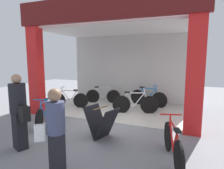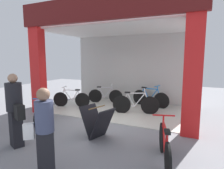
# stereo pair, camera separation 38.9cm
# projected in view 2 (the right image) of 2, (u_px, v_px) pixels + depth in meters

# --- Properties ---
(ground_plane) EXTENTS (19.90, 19.90, 0.00)m
(ground_plane) POSITION_uv_depth(u_px,v_px,m) (102.00, 122.00, 6.41)
(ground_plane) COLOR gray
(ground_plane) RESTS_ON ground
(shop_facade) EXTENTS (6.15, 3.59, 4.01)m
(shop_facade) POSITION_uv_depth(u_px,v_px,m) (121.00, 57.00, 7.63)
(shop_facade) COLOR beige
(shop_facade) RESTS_ON ground
(bicycle_inside_0) EXTENTS (1.69, 0.56, 0.95)m
(bicycle_inside_0) POSITION_uv_depth(u_px,v_px,m) (150.00, 98.00, 8.33)
(bicycle_inside_0) COLOR black
(bicycle_inside_0) RESTS_ON ground
(bicycle_inside_1) EXTENTS (1.68, 0.61, 0.96)m
(bicycle_inside_1) POSITION_uv_depth(u_px,v_px,m) (136.00, 104.00, 7.25)
(bicycle_inside_1) COLOR black
(bicycle_inside_1) RESTS_ON ground
(bicycle_inside_2) EXTENTS (1.56, 0.56, 0.89)m
(bicycle_inside_2) POSITION_uv_depth(u_px,v_px,m) (105.00, 96.00, 9.02)
(bicycle_inside_2) COLOR black
(bicycle_inside_2) RESTS_ON ground
(bicycle_inside_3) EXTENTS (1.58, 0.54, 0.89)m
(bicycle_inside_3) POSITION_uv_depth(u_px,v_px,m) (71.00, 99.00, 8.25)
(bicycle_inside_3) COLOR black
(bicycle_inside_3) RESTS_ON ground
(bicycle_parked_0) EXTENTS (0.71, 1.48, 0.88)m
(bicycle_parked_0) POSITION_uv_depth(u_px,v_px,m) (44.00, 112.00, 6.23)
(bicycle_parked_0) COLOR black
(bicycle_parked_0) RESTS_ON ground
(bicycle_parked_1) EXTENTS (0.57, 1.63, 0.93)m
(bicycle_parked_1) POSITION_uv_depth(u_px,v_px,m) (164.00, 146.00, 3.81)
(bicycle_parked_1) COLOR black
(bicycle_parked_1) RESTS_ON ground
(sandwich_board_sign) EXTENTS (0.93, 0.78, 0.85)m
(sandwich_board_sign) POSITION_uv_depth(u_px,v_px,m) (97.00, 122.00, 5.08)
(sandwich_board_sign) COLOR black
(sandwich_board_sign) RESTS_ON ground
(pedestrian_0) EXTENTS (0.71, 0.50, 1.76)m
(pedestrian_0) POSITION_uv_depth(u_px,v_px,m) (15.00, 109.00, 4.50)
(pedestrian_0) COLOR black
(pedestrian_0) RESTS_ON ground
(pedestrian_1) EXTENTS (0.52, 0.49, 1.61)m
(pedestrian_1) POSITION_uv_depth(u_px,v_px,m) (45.00, 132.00, 3.35)
(pedestrian_1) COLOR black
(pedestrian_1) RESTS_ON ground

